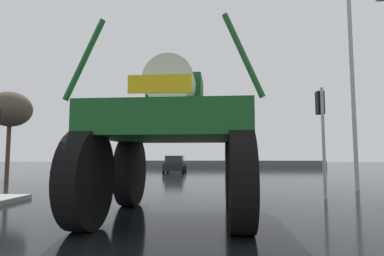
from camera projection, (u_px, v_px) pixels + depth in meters
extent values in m
plane|color=black|center=(177.00, 182.00, 17.70)|extent=(120.00, 120.00, 0.00)
cylinder|color=black|center=(131.00, 171.00, 9.59)|extent=(0.54, 2.07, 2.06)
cylinder|color=black|center=(234.00, 172.00, 9.32)|extent=(0.54, 2.07, 2.06)
cylinder|color=black|center=(87.00, 179.00, 6.41)|extent=(0.54, 2.07, 2.06)
cylinder|color=black|center=(241.00, 180.00, 6.14)|extent=(0.54, 2.07, 2.06)
cube|color=#195B23|center=(174.00, 125.00, 7.97)|extent=(3.76, 4.02, 0.74)
cube|color=#154E1E|center=(176.00, 96.00, 8.45)|extent=(1.44, 1.35, 0.95)
cylinder|color=silver|center=(171.00, 84.00, 7.50)|extent=(1.20, 1.10, 1.17)
cylinder|color=#195B23|center=(84.00, 60.00, 6.48)|extent=(0.87, 0.15, 1.73)
cylinder|color=#195B23|center=(243.00, 55.00, 6.20)|extent=(0.84, 0.15, 1.75)
cube|color=yellow|center=(160.00, 84.00, 6.06)|extent=(1.26, 0.08, 0.36)
cube|color=black|center=(175.00, 166.00, 28.73)|extent=(1.71, 4.10, 0.70)
cube|color=#23282D|center=(175.00, 159.00, 28.64)|extent=(1.56, 2.10, 0.64)
cylinder|color=black|center=(168.00, 168.00, 30.10)|extent=(0.18, 0.60, 0.60)
cylinder|color=black|center=(185.00, 168.00, 30.00)|extent=(0.18, 0.60, 0.60)
cylinder|color=black|center=(164.00, 170.00, 27.41)|extent=(0.18, 0.60, 0.60)
cylinder|color=black|center=(183.00, 170.00, 27.32)|extent=(0.18, 0.60, 0.60)
cylinder|color=#A8AAAF|center=(324.00, 142.00, 11.06)|extent=(0.11, 0.11, 3.95)
cube|color=black|center=(320.00, 103.00, 11.40)|extent=(0.24, 0.32, 0.84)
sphere|color=red|center=(318.00, 97.00, 11.61)|extent=(0.17, 0.17, 0.17)
sphere|color=#3C2403|center=(318.00, 104.00, 11.59)|extent=(0.17, 0.17, 0.17)
sphere|color=black|center=(318.00, 111.00, 11.56)|extent=(0.17, 0.17, 0.17)
cylinder|color=#A8AAAF|center=(353.00, 90.00, 13.79)|extent=(0.18, 0.18, 8.82)
cylinder|color=#473828|center=(8.00, 151.00, 20.65)|extent=(0.26, 0.26, 3.65)
ellipsoid|color=brown|center=(10.00, 109.00, 20.90)|extent=(2.76, 2.76, 2.35)
cube|color=#59595B|center=(195.00, 164.00, 39.65)|extent=(32.79, 0.24, 0.90)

